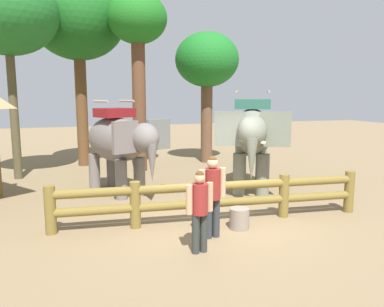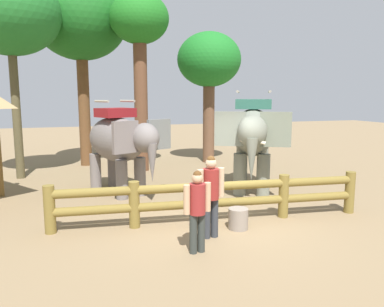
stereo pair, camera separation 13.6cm
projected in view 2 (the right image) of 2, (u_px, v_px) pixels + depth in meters
The scene contains 11 objects.
ground_plane at pixel (214, 224), 8.66m from camera, with size 60.00×60.00×0.00m, color #856D4D.
log_fence at pixel (212, 197), 8.69m from camera, with size 7.36×1.00×1.05m.
elephant_near_left at pixel (120, 142), 11.12m from camera, with size 2.50×3.32×2.80m.
elephant_center at pixel (253, 135), 11.45m from camera, with size 2.85×3.62×3.09m.
tourist_woman_in_black at pixel (211, 191), 7.67m from camera, with size 0.61×0.37×1.72m.
tourist_man_in_blue at pixel (197, 206), 6.94m from camera, with size 0.55×0.35×1.57m.
tree_far_left at pixel (209, 63), 16.14m from camera, with size 2.75×2.75×5.64m.
tree_back_center at pixel (80, 22), 15.17m from camera, with size 3.73×3.73×7.54m.
tree_far_right at pixel (139, 30), 14.08m from camera, with size 2.23×2.23×6.75m.
tree_deep_back at pixel (9, 14), 12.63m from camera, with size 3.36×3.36×7.14m.
feed_bucket at pixel (238, 219), 8.29m from camera, with size 0.44×0.44×0.47m.
Camera 2 is at (-3.03, -7.75, 2.91)m, focal length 35.09 mm.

